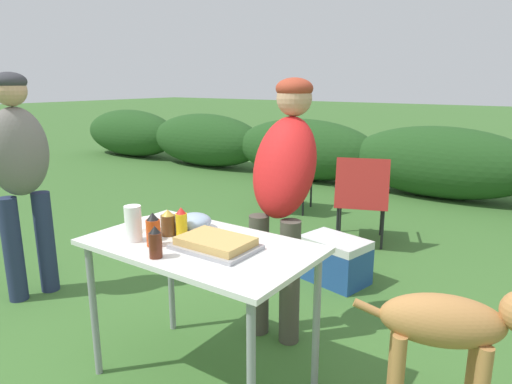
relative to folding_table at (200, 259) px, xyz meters
name	(u,v)px	position (x,y,z in m)	size (l,w,h in m)	color
ground_plane	(204,380)	(0.00, 0.00, -0.66)	(60.00, 60.00, 0.00)	#3D6B2D
shrub_hedge	(439,162)	(0.00, 4.62, -0.20)	(14.40, 0.90, 0.93)	#234C1E
folding_table	(200,259)	(0.00, 0.00, 0.00)	(1.10, 0.64, 0.74)	silver
food_tray	(216,244)	(0.11, -0.01, 0.10)	(0.37, 0.26, 0.06)	#9E9EA3
plate_stack	(151,224)	(-0.39, 0.05, 0.09)	(0.24, 0.24, 0.02)	white
mixing_bowl	(194,221)	(-0.17, 0.15, 0.12)	(0.18, 0.18, 0.08)	#99B2CC
paper_cup_stack	(133,224)	(-0.28, -0.15, 0.16)	(0.08, 0.08, 0.17)	white
beer_bottle	(168,223)	(-0.21, 0.00, 0.14)	(0.07, 0.07, 0.13)	brown
hot_sauce_bottle	(153,230)	(-0.16, -0.14, 0.15)	(0.07, 0.07, 0.16)	#CC4214
bbq_sauce_bottle	(155,243)	(-0.04, -0.24, 0.15)	(0.06, 0.06, 0.14)	#562314
mustard_bottle	(181,222)	(-0.15, 0.03, 0.15)	(0.06, 0.06, 0.15)	yellow
standing_person_in_dark_puffer	(284,181)	(0.06, 0.66, 0.27)	(0.40, 0.50, 1.51)	#4C473D
standing_person_in_gray_fleece	(20,165)	(-1.63, 0.04, 0.27)	(0.35, 0.44, 1.55)	#232D4C
dog	(452,331)	(1.08, 0.35, -0.19)	(0.77, 0.38, 0.68)	#B27A42
camp_chair_green_behind_table	(289,173)	(-1.24, 2.89, -0.20)	(0.60, 0.69, 0.83)	#19602D
camp_chair_near_hedge	(361,196)	(-0.14, 2.35, -0.20)	(0.64, 0.72, 0.83)	maroon
cooler_box	(335,260)	(0.02, 1.47, -0.49)	(0.54, 0.41, 0.34)	#234C93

